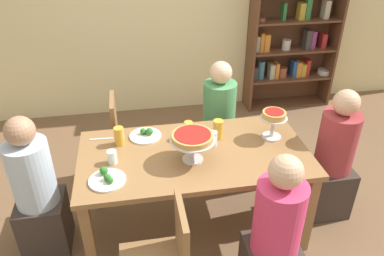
# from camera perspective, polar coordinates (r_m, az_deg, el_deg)

# --- Properties ---
(ground_plane) EXTENTS (12.00, 12.00, 0.00)m
(ground_plane) POSITION_cam_1_polar(r_m,az_deg,el_deg) (3.26, 0.31, -14.45)
(ground_plane) COLOR brown
(dining_table) EXTENTS (1.69, 0.88, 0.74)m
(dining_table) POSITION_cam_1_polar(r_m,az_deg,el_deg) (2.83, 0.35, -5.18)
(dining_table) COLOR olive
(dining_table) RESTS_ON ground_plane
(bookshelf) EXTENTS (1.12, 0.30, 2.21)m
(bookshelf) POSITION_cam_1_polar(r_m,az_deg,el_deg) (4.86, 15.26, 15.42)
(bookshelf) COLOR brown
(bookshelf) RESTS_ON ground_plane
(diner_near_right) EXTENTS (0.34, 0.34, 1.15)m
(diner_near_right) POSITION_cam_1_polar(r_m,az_deg,el_deg) (2.52, 12.37, -16.60)
(diner_near_right) COLOR #382D28
(diner_near_right) RESTS_ON ground_plane
(diner_head_west) EXTENTS (0.34, 0.34, 1.15)m
(diner_head_west) POSITION_cam_1_polar(r_m,az_deg,el_deg) (2.99, -22.29, -9.60)
(diner_head_west) COLOR #382D28
(diner_head_west) RESTS_ON ground_plane
(diner_head_east) EXTENTS (0.34, 0.34, 1.15)m
(diner_head_east) POSITION_cam_1_polar(r_m,az_deg,el_deg) (3.29, 20.46, -5.11)
(diner_head_east) COLOR #382D28
(diner_head_east) RESTS_ON ground_plane
(diner_far_right) EXTENTS (0.34, 0.34, 1.15)m
(diner_far_right) POSITION_cam_1_polar(r_m,az_deg,el_deg) (3.57, 4.04, 0.08)
(diner_far_right) COLOR #382D28
(diner_far_right) RESTS_ON ground_plane
(chair_far_left) EXTENTS (0.40, 0.40, 0.87)m
(chair_far_left) POSITION_cam_1_polar(r_m,az_deg,el_deg) (3.50, -9.62, -1.14)
(chair_far_left) COLOR olive
(chair_far_left) RESTS_ON ground_plane
(deep_dish_pizza_stand) EXTENTS (0.32, 0.32, 0.22)m
(deep_dish_pizza_stand) POSITION_cam_1_polar(r_m,az_deg,el_deg) (2.61, 0.09, -1.66)
(deep_dish_pizza_stand) COLOR silver
(deep_dish_pizza_stand) RESTS_ON dining_table
(personal_pizza_stand) EXTENTS (0.21, 0.21, 0.23)m
(personal_pizza_stand) POSITION_cam_1_polar(r_m,az_deg,el_deg) (2.94, 12.26, 1.44)
(personal_pizza_stand) COLOR silver
(personal_pizza_stand) RESTS_ON dining_table
(salad_plate_near_diner) EXTENTS (0.25, 0.25, 0.07)m
(salad_plate_near_diner) POSITION_cam_1_polar(r_m,az_deg,el_deg) (2.98, -7.03, -0.99)
(salad_plate_near_diner) COLOR white
(salad_plate_near_diner) RESTS_ON dining_table
(salad_plate_far_diner) EXTENTS (0.25, 0.25, 0.07)m
(salad_plate_far_diner) POSITION_cam_1_polar(r_m,az_deg,el_deg) (2.57, -12.75, -7.47)
(salad_plate_far_diner) COLOR white
(salad_plate_far_diner) RESTS_ON dining_table
(beer_glass_amber_tall) EXTENTS (0.08, 0.08, 0.15)m
(beer_glass_amber_tall) POSITION_cam_1_polar(r_m,az_deg,el_deg) (2.91, 3.96, -0.20)
(beer_glass_amber_tall) COLOR gold
(beer_glass_amber_tall) RESTS_ON dining_table
(beer_glass_amber_short) EXTENTS (0.08, 0.08, 0.14)m
(beer_glass_amber_short) POSITION_cam_1_polar(r_m,az_deg,el_deg) (2.89, -10.96, -1.21)
(beer_glass_amber_short) COLOR gold
(beer_glass_amber_short) RESTS_ON dining_table
(beer_glass_amber_spare) EXTENTS (0.07, 0.07, 0.14)m
(beer_glass_amber_spare) POSITION_cam_1_polar(r_m,az_deg,el_deg) (2.91, -0.53, -0.32)
(beer_glass_amber_spare) COLOR gold
(beer_glass_amber_spare) RESTS_ON dining_table
(water_glass_clear_near) EXTENTS (0.07, 0.07, 0.12)m
(water_glass_clear_near) POSITION_cam_1_polar(r_m,az_deg,el_deg) (2.84, 3.16, -1.61)
(water_glass_clear_near) COLOR white
(water_glass_clear_near) RESTS_ON dining_table
(water_glass_clear_far) EXTENTS (0.07, 0.07, 0.10)m
(water_glass_clear_far) POSITION_cam_1_polar(r_m,az_deg,el_deg) (2.70, -11.99, -4.33)
(water_glass_clear_far) COLOR white
(water_glass_clear_far) RESTS_ON dining_table
(cutlery_fork_near) EXTENTS (0.18, 0.03, 0.00)m
(cutlery_fork_near) POSITION_cam_1_polar(r_m,az_deg,el_deg) (2.67, 13.39, -6.29)
(cutlery_fork_near) COLOR silver
(cutlery_fork_near) RESTS_ON dining_table
(cutlery_knife_near) EXTENTS (0.18, 0.02, 0.00)m
(cutlery_knife_near) POSITION_cam_1_polar(r_m,az_deg,el_deg) (3.01, -13.57, -1.61)
(cutlery_knife_near) COLOR silver
(cutlery_knife_near) RESTS_ON dining_table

